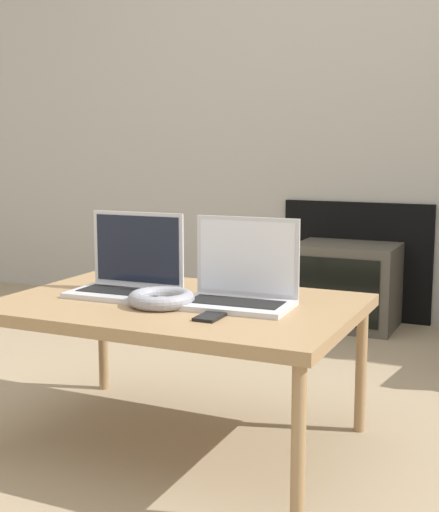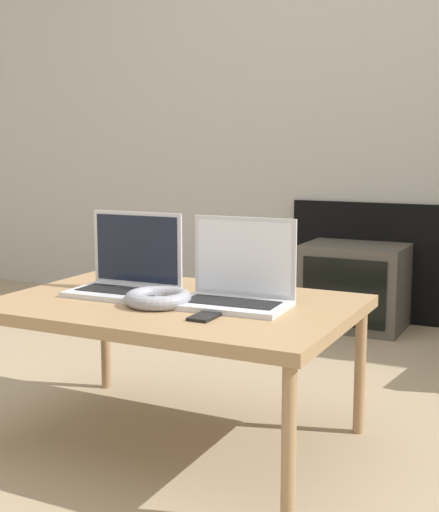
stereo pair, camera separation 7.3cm
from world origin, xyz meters
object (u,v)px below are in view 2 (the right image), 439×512
Objects in this scene: laptop_left at (128,274)px; tv at (354,286)px; headphones at (158,298)px; phone at (208,315)px; laptop_right at (237,284)px.

laptop_left is 0.66× the size of tv.
headphones is 1.34× the size of phone.
tv is (0.12, 1.69, -0.26)m from headphones.
laptop_left is 0.21m from headphones.
laptop_right is at bearing 86.90° from phone.
phone is (0.19, -0.06, -0.02)m from headphones.
laptop_left is 0.99× the size of laptop_right.
laptop_left is at bearing 155.71° from phone.
laptop_right is 0.23m from headphones.
phone is 1.77m from tv.
tv is at bearing 90.36° from laptop_right.
tv is (0.29, 1.58, -0.30)m from laptop_left.
phone is 0.29× the size of tv.
laptop_left reaches higher than headphones.
headphones is at bearing -33.48° from laptop_left.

